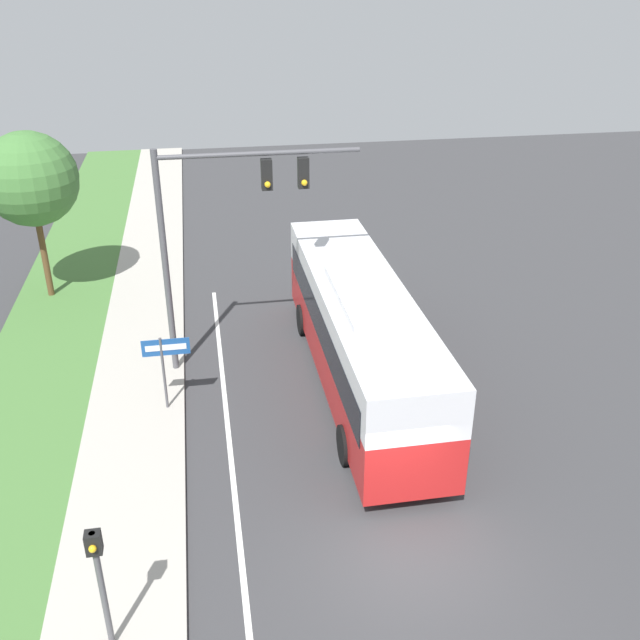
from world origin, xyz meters
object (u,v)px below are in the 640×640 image
object	(u,v)px
signal_gantry	(219,218)
street_sign	(165,359)
bus	(360,328)
pedestrian_signal	(99,572)

from	to	relation	value
signal_gantry	street_sign	world-z (taller)	signal_gantry
signal_gantry	street_sign	size ratio (longest dim) A/B	2.97
signal_gantry	street_sign	bearing A→B (deg)	-128.97
bus	street_sign	size ratio (longest dim) A/B	4.95
bus	signal_gantry	world-z (taller)	signal_gantry
pedestrian_signal	street_sign	xyz separation A→B (m)	(1.00, 8.11, -0.26)
bus	street_sign	xyz separation A→B (m)	(-5.77, -0.44, -0.24)
signal_gantry	street_sign	distance (m)	4.45
bus	street_sign	distance (m)	5.80
bus	pedestrian_signal	world-z (taller)	bus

